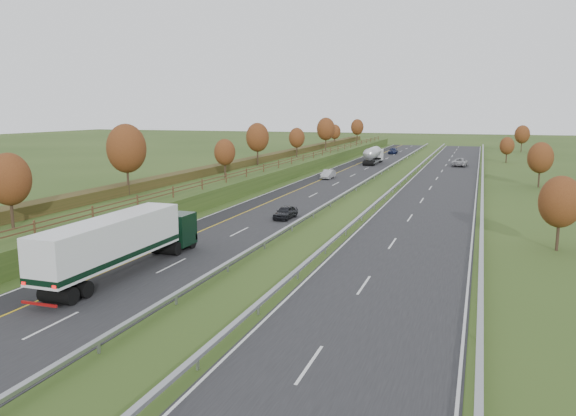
% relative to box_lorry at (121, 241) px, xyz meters
% --- Properties ---
extents(ground, '(400.00, 400.00, 0.00)m').
position_rel_box_lorry_xyz_m(ground, '(8.80, 46.92, -2.33)').
color(ground, '#2D4418').
rests_on(ground, ground).
extents(near_carriageway, '(10.50, 200.00, 0.04)m').
position_rel_box_lorry_xyz_m(near_carriageway, '(0.80, 51.92, -2.31)').
color(near_carriageway, black).
rests_on(near_carriageway, ground).
extents(far_carriageway, '(10.50, 200.00, 0.04)m').
position_rel_box_lorry_xyz_m(far_carriageway, '(17.30, 51.92, -2.31)').
color(far_carriageway, black).
rests_on(far_carriageway, ground).
extents(hard_shoulder, '(3.00, 200.00, 0.04)m').
position_rel_box_lorry_xyz_m(hard_shoulder, '(-2.95, 51.92, -2.31)').
color(hard_shoulder, black).
rests_on(hard_shoulder, ground).
extents(lane_markings, '(26.75, 200.00, 0.01)m').
position_rel_box_lorry_xyz_m(lane_markings, '(7.20, 51.80, -2.28)').
color(lane_markings, silver).
rests_on(lane_markings, near_carriageway).
extents(embankment_left, '(12.00, 200.00, 2.00)m').
position_rel_box_lorry_xyz_m(embankment_left, '(-12.20, 51.92, -1.33)').
color(embankment_left, '#2D4418').
rests_on(embankment_left, ground).
extents(hedge_left, '(2.20, 180.00, 1.10)m').
position_rel_box_lorry_xyz_m(hedge_left, '(-14.20, 51.92, 0.22)').
color(hedge_left, '#343415').
rests_on(hedge_left, embankment_left).
extents(fence_left, '(0.12, 189.06, 1.20)m').
position_rel_box_lorry_xyz_m(fence_left, '(-7.70, 51.51, 0.40)').
color(fence_left, '#422B19').
rests_on(fence_left, embankment_left).
extents(median_barrier_near, '(0.32, 200.00, 0.71)m').
position_rel_box_lorry_xyz_m(median_barrier_near, '(6.50, 51.92, -1.72)').
color(median_barrier_near, gray).
rests_on(median_barrier_near, ground).
extents(median_barrier_far, '(0.32, 200.00, 0.71)m').
position_rel_box_lorry_xyz_m(median_barrier_far, '(11.60, 51.92, -1.72)').
color(median_barrier_far, gray).
rests_on(median_barrier_far, ground).
extents(outer_barrier_far, '(0.32, 200.00, 0.71)m').
position_rel_box_lorry_xyz_m(outer_barrier_far, '(23.10, 51.92, -1.71)').
color(outer_barrier_far, gray).
rests_on(outer_barrier_far, ground).
extents(trees_left, '(6.64, 164.30, 7.66)m').
position_rel_box_lorry_xyz_m(trees_left, '(-11.84, 48.55, 4.04)').
color(trees_left, '#2D2116').
rests_on(trees_left, embankment_left).
extents(trees_far, '(8.45, 118.60, 7.12)m').
position_rel_box_lorry_xyz_m(trees_far, '(30.60, 81.14, 1.92)').
color(trees_far, '#2D2116').
rests_on(trees_far, ground).
extents(box_lorry, '(2.58, 16.28, 4.06)m').
position_rel_box_lorry_xyz_m(box_lorry, '(0.00, 0.00, 0.00)').
color(box_lorry, black).
rests_on(box_lorry, near_carriageway).
extents(road_tanker, '(2.40, 11.22, 3.46)m').
position_rel_box_lorry_xyz_m(road_tanker, '(1.39, 85.37, -0.47)').
color(road_tanker, silver).
rests_on(road_tanker, near_carriageway).
extents(car_dark_near, '(1.78, 3.98, 1.33)m').
position_rel_box_lorry_xyz_m(car_dark_near, '(3.96, 22.35, -1.63)').
color(car_dark_near, black).
rests_on(car_dark_near, near_carriageway).
extents(car_silver_mid, '(1.59, 4.37, 1.43)m').
position_rel_box_lorry_xyz_m(car_silver_mid, '(-0.80, 57.07, -1.57)').
color(car_silver_mid, '#A1A1A6').
rests_on(car_silver_mid, near_carriageway).
extents(car_small_far, '(2.14, 5.04, 1.45)m').
position_rel_box_lorry_xyz_m(car_small_far, '(1.30, 113.40, -1.57)').
color(car_small_far, '#111937').
rests_on(car_small_far, near_carriageway).
extents(car_oncoming, '(3.05, 5.94, 1.60)m').
position_rel_box_lorry_xyz_m(car_oncoming, '(18.77, 85.52, -1.49)').
color(car_oncoming, '#A7A7AB').
rests_on(car_oncoming, far_carriageway).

